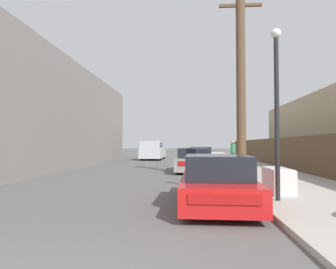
{
  "coord_description": "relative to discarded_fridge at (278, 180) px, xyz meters",
  "views": [
    {
      "loc": [
        1.5,
        -1.98,
        1.55
      ],
      "look_at": [
        0.64,
        9.93,
        1.94
      ],
      "focal_mm": 32.0,
      "sensor_mm": 36.0,
      "label": 1
    }
  ],
  "objects": [
    {
      "name": "sidewalk_curb",
      "position": [
        1.16,
        16.27,
        -0.42
      ],
      "size": [
        4.2,
        63.0,
        0.12
      ],
      "primitive_type": "cube",
      "color": "#ADA89E",
      "rests_on": "ground"
    },
    {
      "name": "discarded_fridge",
      "position": [
        0.0,
        0.0,
        0.0
      ],
      "size": [
        0.65,
        1.63,
        0.74
      ],
      "rotation": [
        0.0,
        0.0,
        -0.02
      ],
      "color": "silver",
      "rests_on": "sidewalk_curb"
    },
    {
      "name": "parked_sports_car_red",
      "position": [
        -1.96,
        -1.47,
        0.11
      ],
      "size": [
        1.83,
        4.47,
        1.28
      ],
      "rotation": [
        0.0,
        0.0,
        -0.02
      ],
      "color": "red",
      "rests_on": "ground"
    },
    {
      "name": "car_parked_mid",
      "position": [
        -2.42,
        7.87,
        0.15
      ],
      "size": [
        2.03,
        4.62,
        1.34
      ],
      "rotation": [
        0.0,
        0.0,
        -0.03
      ],
      "color": "gray",
      "rests_on": "ground"
    },
    {
      "name": "car_parked_far",
      "position": [
        -1.85,
        14.62,
        0.16
      ],
      "size": [
        1.94,
        4.74,
        1.34
      ],
      "rotation": [
        0.0,
        0.0,
        0.02
      ],
      "color": "silver",
      "rests_on": "ground"
    },
    {
      "name": "pickup_truck",
      "position": [
        -6.37,
        20.8,
        0.45
      ],
      "size": [
        2.12,
        5.87,
        1.87
      ],
      "rotation": [
        0.0,
        0.0,
        3.13
      ],
      "color": "silver",
      "rests_on": "ground"
    },
    {
      "name": "utility_pole",
      "position": [
        -0.47,
        3.51,
        3.79
      ],
      "size": [
        1.8,
        0.38,
        8.16
      ],
      "color": "brown",
      "rests_on": "sidewalk_curb"
    },
    {
      "name": "street_lamp",
      "position": [
        -0.39,
        -1.35,
        2.24
      ],
      "size": [
        0.26,
        0.26,
        4.44
      ],
      "color": "#232326",
      "rests_on": "sidewalk_curb"
    },
    {
      "name": "wooden_fence",
      "position": [
        3.11,
        12.07,
        0.57
      ],
      "size": [
        0.08,
        39.55,
        1.85
      ],
      "primitive_type": "cube",
      "color": "brown",
      "rests_on": "sidewalk_curb"
    },
    {
      "name": "building_left_block",
      "position": [
        -13.31,
        9.84,
        2.93
      ],
      "size": [
        7.0,
        25.03,
        6.81
      ],
      "primitive_type": "cube",
      "color": "gray",
      "rests_on": "ground"
    },
    {
      "name": "pedestrian",
      "position": [
        0.41,
        12.14,
        0.53
      ],
      "size": [
        0.34,
        0.34,
        1.73
      ],
      "color": "#282D42",
      "rests_on": "sidewalk_curb"
    }
  ]
}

